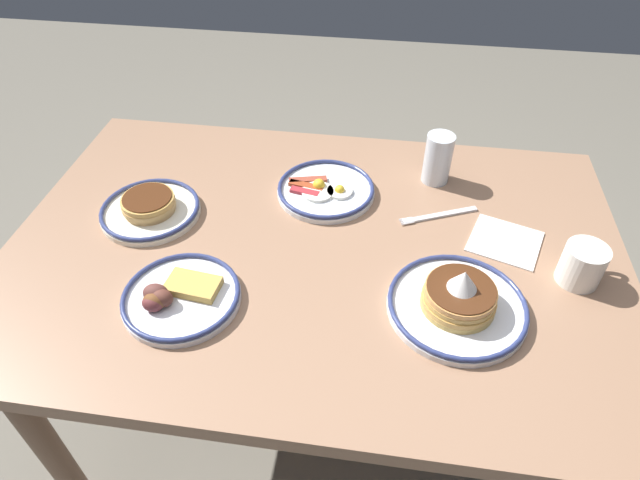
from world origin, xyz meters
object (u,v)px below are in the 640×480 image
object	(u,v)px
plate_center_pancakes	(179,296)
paper_napkin	(505,241)
plate_far_companion	(458,302)
coffee_mug	(583,264)
plate_far_side	(150,208)
fork_near	(438,215)
drinking_glass	(437,161)
plate_near_main	(324,190)

from	to	relation	value
plate_center_pancakes	paper_napkin	distance (m)	0.73
plate_center_pancakes	plate_far_companion	distance (m)	0.56
coffee_mug	plate_far_side	bearing A→B (deg)	-4.44
fork_near	plate_far_side	bearing A→B (deg)	7.66
coffee_mug	drinking_glass	bearing A→B (deg)	-47.13
plate_center_pancakes	fork_near	bearing A→B (deg)	-146.34
plate_far_side	plate_center_pancakes	bearing A→B (deg)	122.02
coffee_mug	paper_napkin	world-z (taller)	coffee_mug
coffee_mug	paper_napkin	xyz separation A→B (m)	(0.14, -0.10, -0.04)
drinking_glass	fork_near	size ratio (longest dim) A/B	0.70
plate_far_side	paper_napkin	world-z (taller)	plate_far_side
plate_far_companion	coffee_mug	world-z (taller)	plate_far_companion
paper_napkin	fork_near	world-z (taller)	fork_near
paper_napkin	fork_near	xyz separation A→B (m)	(0.15, -0.07, 0.00)
coffee_mug	drinking_glass	xyz separation A→B (m)	(0.29, -0.32, 0.01)
plate_near_main	drinking_glass	size ratio (longest dim) A/B	1.86
plate_center_pancakes	plate_far_companion	xyz separation A→B (m)	(-0.55, -0.06, 0.01)
plate_far_side	paper_napkin	xyz separation A→B (m)	(-0.83, -0.02, -0.02)
plate_near_main	plate_far_side	world-z (taller)	plate_far_side
drinking_glass	paper_napkin	distance (m)	0.28
fork_near	drinking_glass	bearing A→B (deg)	-87.01
plate_near_main	plate_far_companion	size ratio (longest dim) A/B	0.88
paper_napkin	plate_center_pancakes	bearing A→B (deg)	22.47
drinking_glass	paper_napkin	world-z (taller)	drinking_glass
plate_far_side	fork_near	world-z (taller)	plate_far_side
plate_far_companion	plate_far_side	xyz separation A→B (m)	(0.71, -0.20, -0.01)
plate_near_main	paper_napkin	world-z (taller)	plate_near_main
fork_near	paper_napkin	bearing A→B (deg)	154.63
plate_center_pancakes	drinking_glass	distance (m)	0.72
plate_center_pancakes	plate_far_side	world-z (taller)	same
paper_napkin	plate_far_companion	bearing A→B (deg)	61.67
plate_far_companion	plate_far_side	size ratio (longest dim) A/B	1.17
coffee_mug	fork_near	size ratio (longest dim) A/B	0.59
plate_near_main	plate_far_companion	bearing A→B (deg)	132.78
coffee_mug	paper_napkin	size ratio (longest dim) A/B	0.74
plate_far_companion	fork_near	size ratio (longest dim) A/B	1.48
plate_far_side	fork_near	size ratio (longest dim) A/B	1.26
plate_far_side	coffee_mug	xyz separation A→B (m)	(-0.97, 0.08, 0.03)
plate_near_main	fork_near	world-z (taller)	plate_near_main
plate_near_main	plate_far_side	size ratio (longest dim) A/B	1.03
plate_center_pancakes	paper_napkin	world-z (taller)	plate_center_pancakes
plate_far_companion	plate_far_side	bearing A→B (deg)	-15.48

